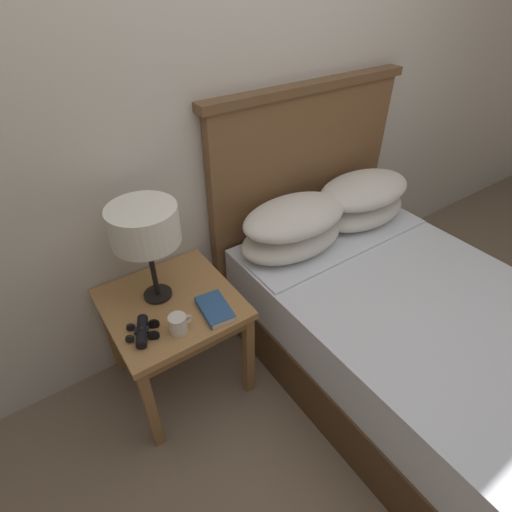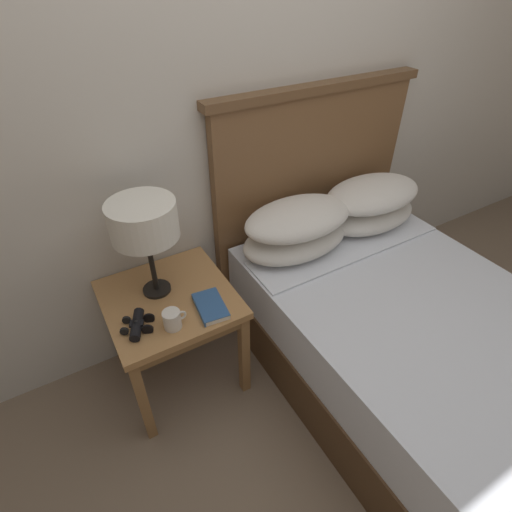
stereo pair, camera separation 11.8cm
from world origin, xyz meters
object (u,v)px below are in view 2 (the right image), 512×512
(book_on_nightstand, at_px, (210,306))
(bed, at_px, (412,339))
(table_lamp, at_px, (143,222))
(binoculars_pair, at_px, (137,324))
(nightstand, at_px, (171,308))
(coffee_mug, at_px, (172,319))

(book_on_nightstand, bearing_deg, bed, -28.78)
(table_lamp, distance_m, binoculars_pair, 0.43)
(book_on_nightstand, height_order, binoculars_pair, binoculars_pair)
(nightstand, relative_size, bed, 0.28)
(coffee_mug, bearing_deg, binoculars_pair, 153.50)
(bed, bearing_deg, nightstand, 147.13)
(book_on_nightstand, distance_m, coffee_mug, 0.18)
(bed, height_order, book_on_nightstand, bed)
(nightstand, xyz_separation_m, binoculars_pair, (-0.18, -0.12, 0.10))
(table_lamp, bearing_deg, binoculars_pair, -128.27)
(book_on_nightstand, bearing_deg, nightstand, 128.62)
(book_on_nightstand, xyz_separation_m, binoculars_pair, (-0.31, 0.05, 0.01))
(nightstand, distance_m, table_lamp, 0.46)
(nightstand, bearing_deg, book_on_nightstand, -51.38)
(nightstand, xyz_separation_m, table_lamp, (-0.03, 0.07, 0.46))
(nightstand, distance_m, coffee_mug, 0.23)
(bed, relative_size, binoculars_pair, 12.68)
(table_lamp, relative_size, book_on_nightstand, 2.25)
(nightstand, distance_m, bed, 1.18)
(nightstand, bearing_deg, coffee_mug, -103.57)
(table_lamp, xyz_separation_m, book_on_nightstand, (0.17, -0.24, -0.37))
(binoculars_pair, relative_size, coffee_mug, 1.59)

